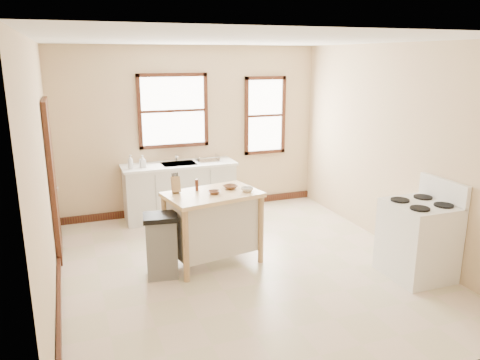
# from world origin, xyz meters

# --- Properties ---
(floor) EXTENTS (5.00, 5.00, 0.00)m
(floor) POSITION_xyz_m (0.00, 0.00, 0.00)
(floor) COLOR beige
(floor) RESTS_ON ground
(ceiling) EXTENTS (5.00, 5.00, 0.00)m
(ceiling) POSITION_xyz_m (0.00, 0.00, 2.80)
(ceiling) COLOR white
(ceiling) RESTS_ON ground
(wall_back) EXTENTS (4.50, 0.04, 2.80)m
(wall_back) POSITION_xyz_m (0.00, 2.50, 1.40)
(wall_back) COLOR #CCB786
(wall_back) RESTS_ON ground
(wall_left) EXTENTS (0.04, 5.00, 2.80)m
(wall_left) POSITION_xyz_m (-2.25, 0.00, 1.40)
(wall_left) COLOR #CCB786
(wall_left) RESTS_ON ground
(wall_right) EXTENTS (0.04, 5.00, 2.80)m
(wall_right) POSITION_xyz_m (2.25, 0.00, 1.40)
(wall_right) COLOR #CCB786
(wall_right) RESTS_ON ground
(window_main) EXTENTS (1.17, 0.06, 1.22)m
(window_main) POSITION_xyz_m (-0.30, 2.48, 1.75)
(window_main) COLOR #37120F
(window_main) RESTS_ON wall_back
(window_side) EXTENTS (0.77, 0.06, 1.37)m
(window_side) POSITION_xyz_m (1.35, 2.48, 1.60)
(window_side) COLOR #37120F
(window_side) RESTS_ON wall_back
(door_left) EXTENTS (0.06, 0.90, 2.10)m
(door_left) POSITION_xyz_m (-2.21, 1.30, 1.05)
(door_left) COLOR #37120F
(door_left) RESTS_ON ground
(baseboard_back) EXTENTS (4.50, 0.04, 0.12)m
(baseboard_back) POSITION_xyz_m (0.00, 2.47, 0.06)
(baseboard_back) COLOR #37120F
(baseboard_back) RESTS_ON ground
(baseboard_left) EXTENTS (0.04, 5.00, 0.12)m
(baseboard_left) POSITION_xyz_m (-2.22, 0.00, 0.06)
(baseboard_left) COLOR #37120F
(baseboard_left) RESTS_ON ground
(sink_counter) EXTENTS (1.86, 0.62, 0.92)m
(sink_counter) POSITION_xyz_m (-0.30, 2.20, 0.46)
(sink_counter) COLOR beige
(sink_counter) RESTS_ON ground
(faucet) EXTENTS (0.03, 0.03, 0.22)m
(faucet) POSITION_xyz_m (-0.30, 2.38, 1.03)
(faucet) COLOR silver
(faucet) RESTS_ON sink_counter
(soap_bottle_a) EXTENTS (0.11, 0.11, 0.22)m
(soap_bottle_a) POSITION_xyz_m (-1.09, 2.10, 1.03)
(soap_bottle_a) COLOR #B2B2B2
(soap_bottle_a) RESTS_ON sink_counter
(soap_bottle_b) EXTENTS (0.10, 0.10, 0.20)m
(soap_bottle_b) POSITION_xyz_m (-0.90, 2.13, 1.02)
(soap_bottle_b) COLOR #B2B2B2
(soap_bottle_b) RESTS_ON sink_counter
(dish_rack) EXTENTS (0.39, 0.31, 0.09)m
(dish_rack) POSITION_xyz_m (0.19, 2.18, 0.97)
(dish_rack) COLOR silver
(dish_rack) RESTS_ON sink_counter
(kitchen_island) EXTENTS (1.28, 0.94, 0.95)m
(kitchen_island) POSITION_xyz_m (-0.32, 0.29, 0.48)
(kitchen_island) COLOR #FDDE95
(kitchen_island) RESTS_ON ground
(knife_block) EXTENTS (0.10, 0.10, 0.20)m
(knife_block) POSITION_xyz_m (-0.75, 0.45, 1.05)
(knife_block) COLOR tan
(knife_block) RESTS_ON kitchen_island
(pepper_grinder) EXTENTS (0.04, 0.04, 0.15)m
(pepper_grinder) POSITION_xyz_m (-0.48, 0.45, 1.03)
(pepper_grinder) COLOR #452012
(pepper_grinder) RESTS_ON kitchen_island
(bowl_a) EXTENTS (0.17, 0.17, 0.04)m
(bowl_a) POSITION_xyz_m (-0.31, 0.24, 0.97)
(bowl_a) COLOR brown
(bowl_a) RESTS_ON kitchen_island
(bowl_b) EXTENTS (0.24, 0.24, 0.04)m
(bowl_b) POSITION_xyz_m (-0.04, 0.39, 0.97)
(bowl_b) COLOR brown
(bowl_b) RESTS_ON kitchen_island
(bowl_c) EXTENTS (0.17, 0.17, 0.05)m
(bowl_c) POSITION_xyz_m (0.12, 0.20, 0.97)
(bowl_c) COLOR silver
(bowl_c) RESTS_ON kitchen_island
(trash_bin) EXTENTS (0.45, 0.40, 0.79)m
(trash_bin) POSITION_xyz_m (-1.02, 0.13, 0.40)
(trash_bin) COLOR slate
(trash_bin) RESTS_ON ground
(gas_stove) EXTENTS (0.75, 0.76, 1.20)m
(gas_stove) POSITION_xyz_m (1.90, -0.95, 0.60)
(gas_stove) COLOR white
(gas_stove) RESTS_ON ground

